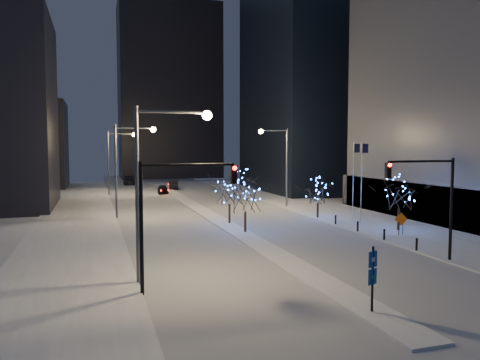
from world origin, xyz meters
name	(u,v)px	position (x,y,z in m)	size (l,w,h in m)	color
ground	(315,279)	(0.00, 0.00, 0.00)	(160.00, 160.00, 0.00)	white
road	(193,206)	(0.00, 35.00, 0.01)	(20.00, 130.00, 0.02)	#ACB1BB
median	(202,210)	(0.00, 30.00, 0.07)	(2.00, 80.00, 0.15)	white
east_sidewalk	(357,217)	(15.00, 20.00, 0.07)	(10.00, 90.00, 0.15)	white
west_sidewalk	(75,231)	(-14.00, 20.00, 0.07)	(8.00, 90.00, 0.15)	white
filler_west_far	(14,145)	(-26.00, 70.00, 8.00)	(18.00, 16.00, 16.00)	black
horizon_block	(169,92)	(6.00, 92.00, 21.00)	(24.00, 14.00, 42.00)	black
street_lamp_w_near	(156,169)	(-8.94, 2.00, 6.50)	(4.40, 0.56, 10.00)	#595E66
street_lamp_w_mid	(126,158)	(-8.94, 27.00, 6.50)	(4.40, 0.56, 10.00)	#595E66
street_lamp_w_far	(115,154)	(-8.94, 52.00, 6.50)	(4.40, 0.56, 10.00)	#595E66
street_lamp_east	(280,157)	(10.08, 30.00, 6.45)	(3.90, 0.56, 10.00)	#595E66
traffic_signal_west	(171,204)	(-8.44, 0.00, 4.76)	(5.26, 0.43, 7.00)	black
traffic_signal_east	(432,192)	(8.94, 1.00, 4.76)	(5.26, 0.43, 7.00)	black
flagpoles	(358,175)	(13.37, 17.25, 4.80)	(1.35, 2.60, 8.00)	silver
bollards	(370,230)	(10.20, 10.00, 0.60)	(0.16, 12.16, 0.90)	black
car_near	(163,189)	(-1.50, 51.95, 0.72)	(1.69, 4.20, 1.43)	black
car_mid	(173,185)	(1.50, 59.63, 0.75)	(1.59, 4.57, 1.50)	black
car_far	(129,181)	(-5.43, 71.52, 0.81)	(2.26, 5.56, 1.61)	black
holiday_tree_median_near	(245,193)	(0.50, 14.78, 3.60)	(4.66, 4.66, 5.44)	black
holiday_tree_median_far	(229,189)	(0.50, 19.82, 3.54)	(4.91, 4.91, 5.18)	black
holiday_tree_plaza_near	(399,193)	(14.10, 11.48, 3.53)	(4.98, 4.98, 5.15)	black
holiday_tree_plaza_far	(318,192)	(10.50, 20.40, 2.94)	(3.84, 3.84, 4.27)	black
wayfinding_sign	(373,273)	(-0.12, -6.00, 1.96)	(0.55, 0.28, 3.20)	black
construction_sign	(401,221)	(12.91, 9.51, 1.31)	(1.16, 0.21, 1.93)	black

